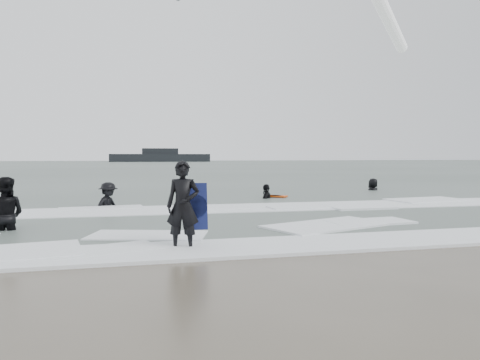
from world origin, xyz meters
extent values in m
plane|color=brown|center=(0.00, 0.00, 0.00)|extent=(320.00, 320.00, 0.00)
plane|color=#47544C|center=(0.00, 80.00, 0.06)|extent=(320.00, 320.00, 0.00)
imported|color=black|center=(-2.45, -0.41, 0.00)|extent=(0.76, 0.60, 1.81)
imported|color=black|center=(-6.51, 2.87, 0.00)|extent=(0.97, 0.78, 1.92)
imported|color=black|center=(-4.24, 7.64, 0.00)|extent=(1.27, 1.30, 1.79)
imported|color=black|center=(2.27, 9.62, 0.00)|extent=(0.95, 1.13, 1.81)
imported|color=black|center=(9.11, 12.77, 0.00)|extent=(1.07, 0.95, 1.83)
cube|color=white|center=(0.00, -0.60, 0.03)|extent=(30.03, 2.32, 0.07)
cube|color=white|center=(0.00, 6.00, 0.04)|extent=(30.00, 2.60, 0.09)
cube|color=black|center=(5.34, 131.42, 1.21)|extent=(29.32, 5.24, 2.30)
cube|color=black|center=(5.34, 131.42, 3.20)|extent=(10.47, 3.14, 1.68)
camera|label=1|loc=(-3.47, -9.71, 1.89)|focal=35.00mm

